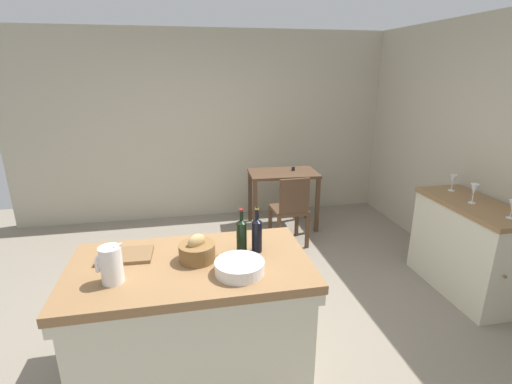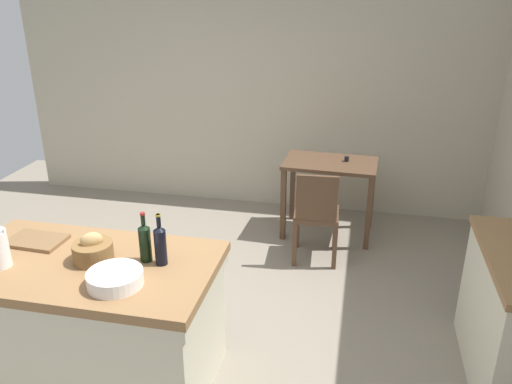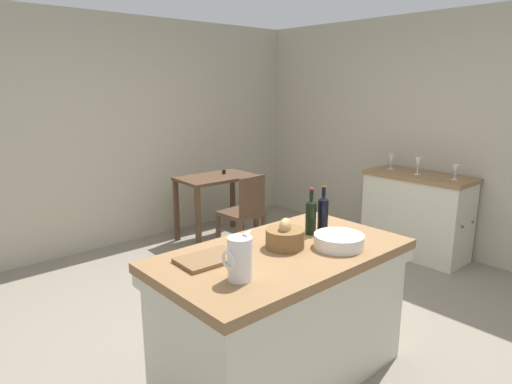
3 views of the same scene
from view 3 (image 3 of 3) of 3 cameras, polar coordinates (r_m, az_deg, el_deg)
The scene contains 16 objects.
ground_plane at distance 3.67m, azimuth 1.61°, elevation -16.63°, with size 6.76×6.76×0.00m, color gray.
wall_back at distance 5.39m, azimuth -17.76°, elevation 7.15°, with size 5.32×0.12×2.60m, color #B2AA93.
wall_right at distance 5.34m, azimuth 22.64°, elevation 6.69°, with size 0.12×5.20×2.60m, color #B2AA93.
island_table at distance 2.91m, azimuth 3.30°, elevation -14.73°, with size 1.58×0.88×0.86m.
side_cabinet at distance 5.21m, azimuth 19.76°, elevation -2.71°, with size 0.52×1.13×0.91m.
writing_desk at distance 5.38m, azimuth -5.08°, elevation 0.68°, with size 0.93×0.60×0.83m.
wooden_chair at distance 4.92m, azimuth -1.48°, elevation -2.50°, with size 0.42×0.42×0.89m.
pitcher at distance 2.31m, azimuth -2.09°, elevation -8.41°, with size 0.17×0.13×0.27m.
wash_bowl at distance 2.83m, azimuth 10.52°, elevation -6.15°, with size 0.31×0.31×0.08m, color white.
bread_basket at distance 2.78m, azimuth 3.72°, elevation -5.72°, with size 0.24×0.24×0.19m.
cutting_board at distance 2.60m, azimuth -6.01°, elevation -8.45°, with size 0.36×0.23×0.02m, color brown.
wine_bottle_dark at distance 3.08m, azimuth 8.54°, elevation -2.63°, with size 0.07×0.07×0.33m.
wine_bottle_amber at distance 3.01m, azimuth 6.96°, elevation -3.02°, with size 0.07×0.07×0.32m.
wine_glass_far_left at distance 4.93m, azimuth 24.09°, elevation 2.68°, with size 0.07×0.07×0.16m.
wine_glass_left at distance 5.06m, azimuth 19.95°, elevation 3.51°, with size 0.07×0.07×0.18m.
wine_glass_middle at distance 5.30m, azimuth 16.86°, elevation 4.05°, with size 0.07×0.07×0.17m.
Camera 3 is at (-2.18, -2.30, 1.85)m, focal length 31.38 mm.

